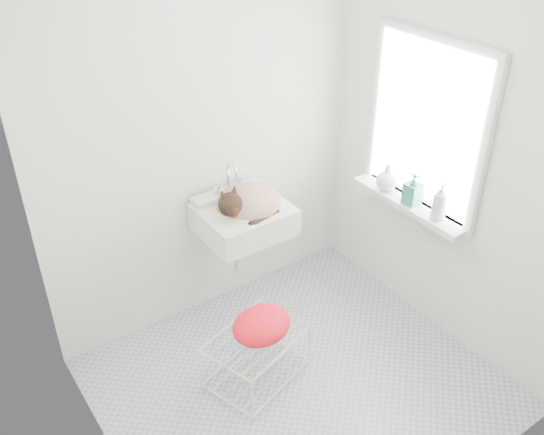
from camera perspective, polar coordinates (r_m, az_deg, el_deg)
floor at (r=3.76m, az=2.48°, el=-15.62°), size 2.20×2.00×0.02m
back_wall at (r=3.70m, az=-6.52°, el=7.51°), size 2.20×0.02×2.50m
right_wall at (r=3.66m, az=16.90°, el=5.99°), size 0.02×2.00×2.50m
left_wall at (r=2.54m, az=-17.15°, el=-6.49°), size 0.02×2.00×2.50m
window_glass at (r=3.72m, az=14.66°, el=8.49°), size 0.01×0.80×1.00m
window_frame at (r=3.71m, az=14.50°, el=8.44°), size 0.04×0.90×1.10m
windowsill at (r=3.90m, az=12.89°, el=1.27°), size 0.16×0.88×0.04m
sink at (r=3.73m, az=-2.74°, el=0.98°), size 0.55×0.48×0.22m
faucet at (r=3.80m, az=-4.26°, el=3.94°), size 0.20×0.14×0.20m
cat at (r=3.71m, az=-2.45°, el=1.46°), size 0.45×0.37×0.28m
wire_rack at (r=3.69m, az=-1.52°, el=-13.39°), size 0.65×0.54×0.33m
towel at (r=3.54m, az=-0.99°, el=-10.83°), size 0.41×0.33×0.15m
bottle_a at (r=3.75m, az=15.48°, el=-0.10°), size 0.08×0.08×0.20m
bottle_b at (r=3.87m, az=13.12°, el=1.30°), size 0.10×0.10×0.21m
bottle_c at (r=4.00m, az=10.81°, el=2.67°), size 0.16×0.16×0.18m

